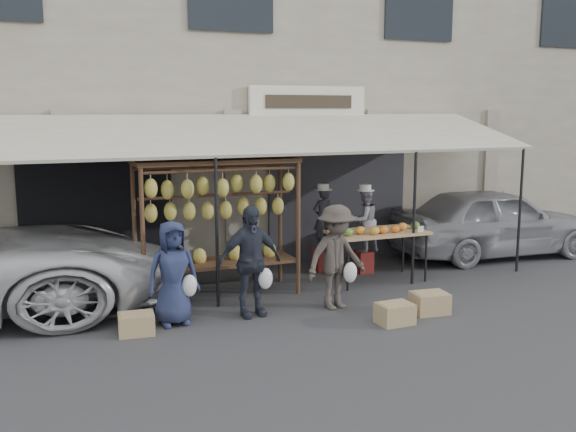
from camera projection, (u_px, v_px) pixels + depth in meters
name	position (u px, v px, depth m)	size (l,w,h in m)	color
ground_plane	(308.00, 321.00, 9.20)	(90.00, 90.00, 0.00)	#2D2D30
shophouse	(192.00, 81.00, 14.54)	(24.00, 6.15, 7.30)	#ABA18F
awning	(254.00, 135.00, 10.86)	(10.00, 2.35, 2.92)	beige
banana_rack	(218.00, 201.00, 10.19)	(2.60, 0.90, 2.24)	#382715
produce_table	(379.00, 233.00, 11.19)	(1.70, 0.90, 1.04)	tan
vendor_left	(323.00, 218.00, 11.93)	(0.41, 0.27, 1.13)	#282830
vendor_right	(365.00, 220.00, 11.80)	(0.57, 0.44, 1.17)	#908F9D
customer_left	(173.00, 273.00, 8.96)	(0.72, 0.47, 1.48)	#232A4C
customer_mid	(250.00, 261.00, 9.33)	(0.96, 0.40, 1.65)	#292E3A
customer_right	(336.00, 257.00, 9.68)	(1.03, 0.59, 1.60)	#403832
stool_left	(322.00, 259.00, 12.06)	(0.31, 0.31, 0.44)	maroon
stool_right	(364.00, 262.00, 11.93)	(0.29, 0.29, 0.40)	maroon
crate_near_a	(395.00, 314.00, 9.07)	(0.49, 0.37, 0.29)	tan
crate_near_b	(430.00, 303.00, 9.55)	(0.52, 0.39, 0.31)	tan
crate_far	(136.00, 324.00, 8.65)	(0.47, 0.36, 0.28)	tan
sedan	(494.00, 221.00, 13.19)	(1.72, 4.26, 1.45)	#939398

